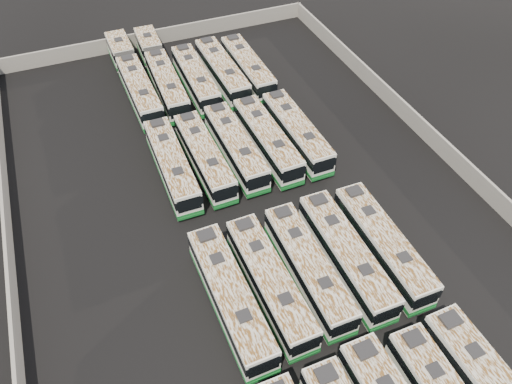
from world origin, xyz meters
name	(u,v)px	position (x,y,z in m)	size (l,w,h in m)	color
ground	(254,213)	(0.00, 0.00, 0.00)	(140.00, 140.00, 0.00)	black
perimeter_wall	(254,206)	(0.00, 0.00, 1.10)	(45.20, 73.20, 2.20)	gray
bus_midfront_far_left	(230,297)	(-5.89, -9.32, 1.91)	(3.02, 13.29, 3.74)	white
bus_midfront_left	(270,282)	(-2.38, -9.19, 1.86)	(2.96, 12.92, 3.63)	white
bus_midfront_center	(308,268)	(1.21, -9.05, 1.83)	(2.73, 12.71, 3.58)	white
bus_midfront_right	(346,255)	(4.77, -9.14, 1.89)	(2.86, 13.12, 3.69)	white
bus_midfront_far_right	(382,244)	(8.39, -9.30, 1.85)	(2.82, 12.89, 3.63)	white
bus_midback_far_left	(172,165)	(-5.92, 7.87, 1.85)	(2.82, 12.83, 3.61)	white
bus_midback_left	(204,157)	(-2.43, 7.85, 1.82)	(2.87, 12.66, 3.56)	white
bus_midback_center	(236,147)	(1.15, 8.12, 1.83)	(2.83, 12.75, 3.59)	white
bus_midback_right	(267,140)	(4.74, 7.90, 1.86)	(2.98, 12.97, 3.64)	white
bus_midback_far_right	(296,132)	(8.25, 7.85, 1.85)	(2.83, 12.83, 3.61)	white
bus_back_far_left	(133,77)	(-5.96, 25.86, 1.86)	(3.04, 20.14, 3.65)	white
bus_back_left	(161,71)	(-2.38, 25.84, 1.83)	(3.21, 19.86, 3.59)	white
bus_back_center	(196,79)	(1.21, 22.40, 1.84)	(2.87, 12.80, 3.60)	white
bus_back_right	(222,72)	(4.84, 22.67, 1.89)	(2.97, 13.16, 3.70)	white
bus_back_far_right	(248,68)	(8.26, 22.40, 1.84)	(2.71, 12.75, 3.59)	white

